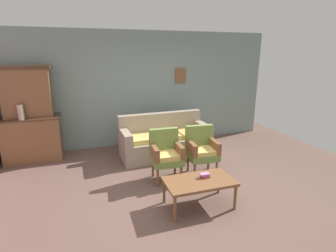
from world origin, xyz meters
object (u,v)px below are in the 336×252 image
(vase_on_cabinet, at_px, (21,112))
(armchair_near_cabinet, at_px, (202,148))
(armchair_near_couch_end, at_px, (166,153))
(floral_couch, at_px, (165,141))
(book_stack_on_table, at_px, (205,175))
(side_cabinet, at_px, (33,139))
(coffee_table, at_px, (199,183))

(vase_on_cabinet, bearing_deg, armchair_near_cabinet, -25.39)
(armchair_near_couch_end, bearing_deg, armchair_near_cabinet, -0.36)
(vase_on_cabinet, relative_size, floral_couch, 0.15)
(vase_on_cabinet, distance_m, armchair_near_couch_end, 2.96)
(floral_couch, distance_m, armchair_near_couch_end, 1.15)
(armchair_near_couch_end, bearing_deg, book_stack_on_table, -71.27)
(side_cabinet, height_order, armchair_near_couch_end, side_cabinet)
(coffee_table, bearing_deg, vase_on_cabinet, 137.25)
(side_cabinet, relative_size, armchair_near_cabinet, 1.28)
(armchair_near_cabinet, relative_size, coffee_table, 0.90)
(side_cabinet, height_order, vase_on_cabinet, vase_on_cabinet)
(armchair_near_couch_end, bearing_deg, side_cabinet, 144.74)
(coffee_table, bearing_deg, side_cabinet, 134.09)
(floral_couch, relative_size, coffee_table, 1.96)
(armchair_near_cabinet, bearing_deg, armchair_near_couch_end, 179.64)
(armchair_near_couch_end, distance_m, book_stack_on_table, 0.97)
(armchair_near_cabinet, height_order, book_stack_on_table, armchair_near_cabinet)
(floral_couch, xyz_separation_m, coffee_table, (-0.13, -2.07, 0.05))
(armchair_near_cabinet, bearing_deg, coffee_table, -116.86)
(floral_couch, relative_size, armchair_near_couch_end, 2.18)
(side_cabinet, xyz_separation_m, floral_couch, (2.71, -0.59, -0.14))
(floral_couch, bearing_deg, book_stack_on_table, -90.36)
(armchair_near_cabinet, bearing_deg, side_cabinet, 151.19)
(side_cabinet, distance_m, vase_on_cabinet, 0.65)
(side_cabinet, distance_m, armchair_near_cabinet, 3.50)
(vase_on_cabinet, height_order, book_stack_on_table, vase_on_cabinet)
(floral_couch, height_order, coffee_table, floral_couch)
(side_cabinet, distance_m, armchair_near_couch_end, 2.92)
(side_cabinet, bearing_deg, armchair_near_couch_end, -35.26)
(side_cabinet, relative_size, floral_couch, 0.59)
(armchair_near_couch_end, relative_size, coffee_table, 0.90)
(book_stack_on_table, bearing_deg, armchair_near_couch_end, 108.73)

